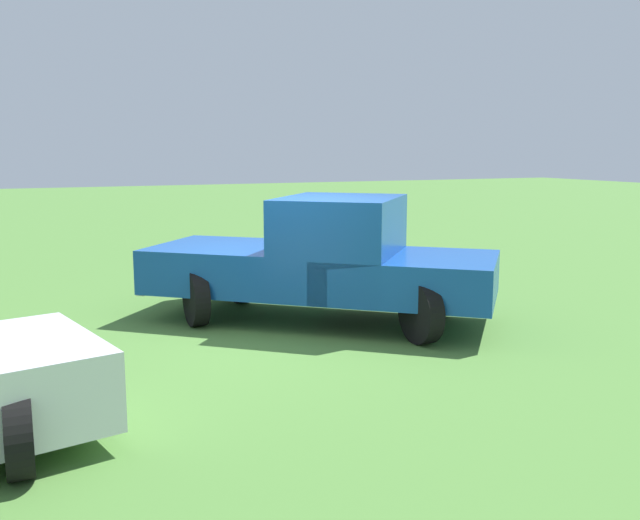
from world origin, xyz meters
TOP-DOWN VIEW (x-y plane):
  - ground_plane at (0.00, 0.00)m, footprint 80.00×80.00m
  - pickup_truck at (-0.39, 0.83)m, footprint 4.70×5.04m

SIDE VIEW (x-z plane):
  - ground_plane at x=0.00m, z-range 0.00..0.00m
  - pickup_truck at x=-0.39m, z-range 0.04..1.86m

